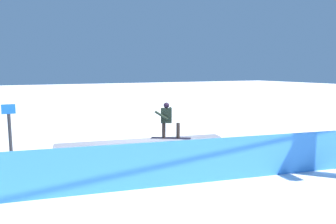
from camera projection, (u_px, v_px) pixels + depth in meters
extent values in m
plane|color=white|center=(142.00, 153.00, 11.98)|extent=(120.00, 120.00, 0.00)
cube|color=white|center=(141.00, 147.00, 11.95)|extent=(6.24, 1.63, 0.46)
cube|color=black|center=(141.00, 150.00, 11.96)|extent=(6.25, 1.64, 0.11)
cube|color=gray|center=(141.00, 141.00, 11.92)|extent=(6.25, 1.69, 0.04)
cube|color=black|center=(171.00, 138.00, 12.23)|extent=(1.43, 1.03, 0.01)
cylinder|color=black|center=(164.00, 130.00, 12.21)|extent=(0.19, 0.19, 0.58)
cylinder|color=black|center=(178.00, 130.00, 12.16)|extent=(0.19, 0.19, 0.58)
cube|color=black|center=(166.00, 115.00, 12.13)|extent=(0.47, 0.42, 0.56)
sphere|color=black|center=(166.00, 105.00, 12.08)|extent=(0.22, 0.22, 0.22)
cylinder|color=black|center=(161.00, 115.00, 11.98)|extent=(0.48, 0.35, 0.37)
cylinder|color=black|center=(169.00, 114.00, 12.28)|extent=(0.19, 0.16, 0.56)
cube|color=#3582E0|center=(190.00, 162.00, 8.67)|extent=(12.72, 2.38, 1.23)
cylinder|color=#262628|center=(11.00, 142.00, 9.94)|extent=(0.10, 0.10, 1.76)
cube|color=blue|center=(8.00, 109.00, 9.80)|extent=(0.40, 0.04, 0.30)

